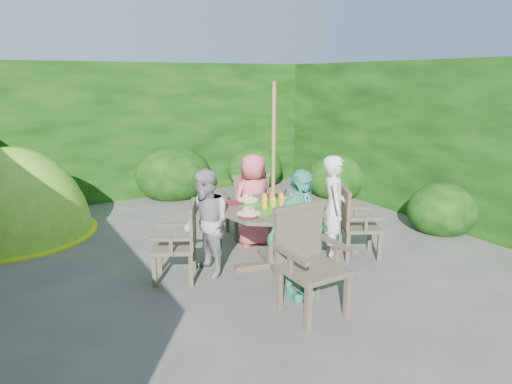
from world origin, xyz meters
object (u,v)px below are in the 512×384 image
child_front (299,235)px  garden_chair_back (248,204)px  garden_chair_right (354,221)px  dome_tent (16,235)px  child_back (253,200)px  parasol_pole (273,179)px  garden_chair_left (181,241)px  child_left (207,224)px  garden_chair_front (308,259)px  child_right (334,209)px  patio_table (273,216)px

child_front → garden_chair_back: bearing=70.3°
garden_chair_right → dome_tent: (-3.71, 3.07, -0.46)m
garden_chair_back → child_back: 0.33m
parasol_pole → garden_chair_right: 1.28m
garden_chair_right → garden_chair_left: bearing=104.9°
garden_chair_left → child_left: child_left is taller
garden_chair_front → child_back: 1.90m
parasol_pole → child_right: 0.91m
child_front → dome_tent: 4.42m
patio_table → child_front: bearing=-103.4°
patio_table → garden_chair_front: size_ratio=1.55×
dome_tent → patio_table: bearing=-52.6°
patio_table → child_right: size_ratio=1.17×
patio_table → dome_tent: size_ratio=0.60×
dome_tent → garden_chair_left: bearing=-64.7°
garden_chair_back → garden_chair_front: bearing=86.2°
child_front → parasol_pole: bearing=70.4°
garden_chair_back → child_back: child_back is taller
child_left → garden_chair_back: bearing=126.7°
garden_chair_front → child_back: child_back is taller
parasol_pole → child_back: bearing=77.0°
parasol_pole → child_left: parasol_pole is taller
garden_chair_left → dome_tent: dome_tent is taller
garden_chair_right → child_back: 1.36m
garden_chair_left → garden_chair_back: bearing=149.2°
child_front → patio_table: bearing=70.1°
garden_chair_left → garden_chair_front: 1.53m
child_right → child_left: child_right is taller
garden_chair_back → child_left: child_left is taller
garden_chair_back → child_right: 1.37m
child_right → child_left: (-1.56, 0.36, -0.04)m
garden_chair_back → child_back: bearing=85.9°
garden_chair_front → child_left: bearing=112.2°
dome_tent → parasol_pole: bearing=-52.6°
parasol_pole → child_left: bearing=167.0°
child_right → dome_tent: bearing=81.2°
dome_tent → garden_chair_front: bearing=-64.2°
child_left → garden_chair_right: bearing=73.5°
garden_chair_left → child_back: size_ratio=0.68×
garden_chair_left → child_front: size_ratio=0.63×
parasol_pole → garden_chair_right: parasol_pole is taller
child_back → child_front: size_ratio=0.92×
garden_chair_left → garden_chair_right: bearing=105.0°
child_left → child_back: 1.13m
child_left → child_back: (0.96, 0.60, 0.00)m
child_right → garden_chair_back: bearing=55.6°
parasol_pole → dome_tent: bearing=132.9°
child_right → patio_table: bearing=109.6°
garden_chair_left → child_right: 1.92m
garden_chair_right → child_right: 0.37m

